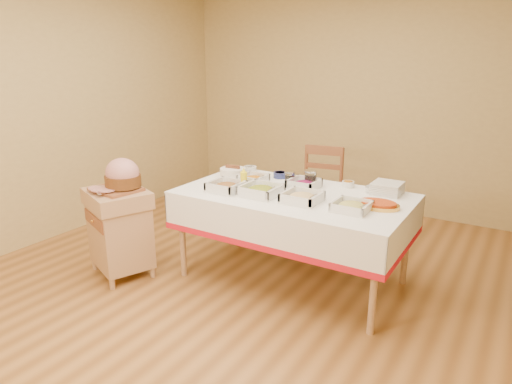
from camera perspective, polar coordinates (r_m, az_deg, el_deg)
room_shell at (r=3.43m, az=-1.91°, el=8.03°), size 5.00×5.00×5.00m
dining_table at (r=3.70m, az=4.65°, el=-2.55°), size 1.82×1.02×0.76m
butcher_cart at (r=4.03m, az=-16.69°, el=-4.24°), size 0.66×0.61×0.75m
dining_chair at (r=4.60m, az=7.90°, el=-0.23°), size 0.49×0.47×0.95m
ham_on_board at (r=3.89m, az=-16.46°, el=1.82°), size 0.41×0.39×0.27m
serving_dish_a at (r=3.71m, az=-3.73°, el=0.70°), size 0.27×0.26×0.11m
serving_dish_b at (r=3.59m, az=0.61°, el=0.21°), size 0.29×0.29×0.12m
serving_dish_c at (r=3.44m, az=5.76°, el=-0.66°), size 0.27×0.27×0.11m
serving_dish_d at (r=3.31m, az=11.85°, el=-1.75°), size 0.25×0.25×0.09m
serving_dish_e at (r=3.94m, az=-0.33°, el=1.67°), size 0.23×0.22×0.10m
serving_dish_f at (r=3.79m, az=6.01°, el=1.01°), size 0.25×0.23×0.11m
small_bowl_left at (r=4.30m, az=-0.74°, el=2.91°), size 0.12×0.12×0.05m
small_bowl_mid at (r=4.10m, az=3.04°, el=2.19°), size 0.12×0.12×0.05m
small_bowl_right at (r=3.88m, az=11.44°, el=1.01°), size 0.10×0.10×0.05m
bowl_white_imported at (r=3.93m, az=5.18°, el=1.34°), size 0.20×0.20×0.04m
bowl_small_imported at (r=3.77m, az=14.64°, el=0.24°), size 0.21×0.21×0.05m
preserve_jar_left at (r=3.88m, az=4.26°, el=1.67°), size 0.09×0.09×0.12m
preserve_jar_right at (r=3.86m, az=6.82°, el=1.64°), size 0.11×0.11×0.13m
mustard_bottle at (r=3.76m, az=-1.55°, el=1.61°), size 0.06×0.06×0.17m
bread_basket at (r=4.12m, az=-2.93°, el=2.45°), size 0.23×0.23×0.10m
plate_stack at (r=3.76m, az=16.09°, el=0.46°), size 0.22×0.22×0.09m
brass_platter at (r=3.42m, az=14.97°, el=-1.52°), size 0.32×0.23×0.04m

